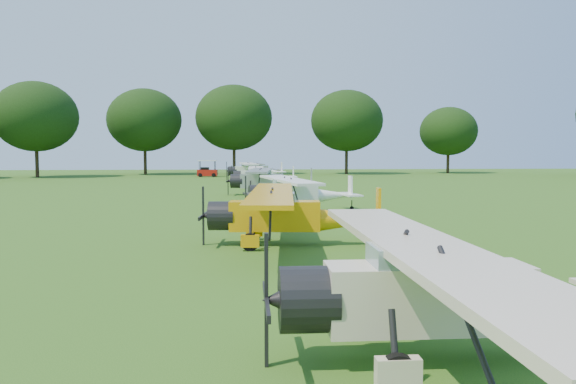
% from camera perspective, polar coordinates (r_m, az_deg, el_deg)
% --- Properties ---
extents(ground, '(160.00, 160.00, 0.00)m').
position_cam_1_polar(ground, '(25.21, -1.30, -3.03)').
color(ground, '#245515').
rests_on(ground, ground).
extents(tree_belt, '(137.36, 130.27, 14.52)m').
position_cam_1_polar(tree_belt, '(26.14, 6.76, 14.87)').
color(tree_belt, '#312113').
rests_on(tree_belt, ground).
extents(aircraft_1, '(6.19, 9.84, 1.95)m').
position_cam_1_polar(aircraft_1, '(8.73, 16.89, -9.07)').
color(aircraft_1, beige).
rests_on(aircraft_1, ground).
extents(aircraft_2, '(6.29, 10.02, 1.97)m').
position_cam_1_polar(aircraft_2, '(18.74, 0.07, -1.93)').
color(aircraft_2, '#E19B09').
rests_on(aircraft_2, ground).
extents(aircraft_3, '(6.11, 9.71, 1.91)m').
position_cam_1_polar(aircraft_3, '(29.47, 1.00, 0.16)').
color(aircraft_3, white).
rests_on(aircraft_3, ground).
extents(aircraft_4, '(6.55, 10.43, 2.05)m').
position_cam_1_polar(aircraft_4, '(41.00, -1.98, 1.36)').
color(aircraft_4, '#B7B7BC').
rests_on(aircraft_4, ground).
extents(aircraft_5, '(6.12, 9.72, 1.92)m').
position_cam_1_polar(aircraft_5, '(51.88, -2.68, 1.83)').
color(aircraft_5, white).
rests_on(aircraft_5, ground).
extents(aircraft_6, '(6.69, 10.66, 2.10)m').
position_cam_1_polar(aircraft_6, '(63.56, -3.51, 2.32)').
color(aircraft_6, white).
rests_on(aircraft_6, ground).
extents(aircraft_7, '(5.78, 9.20, 1.81)m').
position_cam_1_polar(aircraft_7, '(75.89, -2.77, 2.46)').
color(aircraft_7, '#B7B7BC').
rests_on(aircraft_7, ground).
extents(golf_cart, '(2.59, 1.69, 2.13)m').
position_cam_1_polar(golf_cart, '(73.07, -8.23, 2.10)').
color(golf_cart, '#B3170C').
rests_on(golf_cart, ground).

